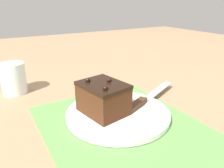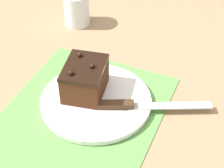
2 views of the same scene
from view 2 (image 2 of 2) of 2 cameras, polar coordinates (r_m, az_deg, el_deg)
ground_plane at (r=0.83m, az=-5.47°, el=-5.91°), size 3.00×3.00×0.00m
placemat_woven at (r=0.83m, az=-5.48°, el=-5.82°), size 0.46×0.34×0.00m
cake_plate at (r=0.86m, az=-2.46°, el=-2.57°), size 0.26×0.26×0.01m
chocolate_cake at (r=0.85m, az=-4.15°, el=0.79°), size 0.13×0.11×0.08m
serving_knife at (r=0.84m, az=3.50°, el=-3.22°), size 0.12×0.24×0.01m
drinking_glass at (r=1.12m, az=-5.38°, el=11.28°), size 0.07×0.07×0.09m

